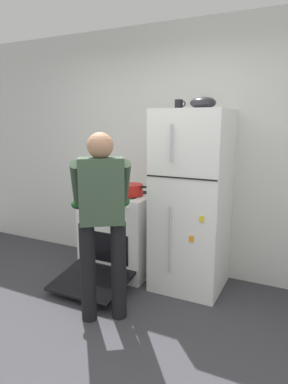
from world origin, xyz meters
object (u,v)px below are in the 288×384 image
(refrigerator, at_px, (192,201))
(pepper_mill, at_px, (107,181))
(person_cook, at_px, (102,211))
(red_pot, at_px, (131,190))
(coffee_mug, at_px, (179,104))
(mixing_bowl, at_px, (203,103))
(stove_range, at_px, (120,233))

(refrigerator, height_order, pepper_mill, refrigerator)
(refrigerator, bearing_deg, person_cook, -118.40)
(red_pot, xyz_separation_m, coffee_mug, (0.49, 0.10, 0.88))
(refrigerator, distance_m, mixing_bowl, 0.96)
(refrigerator, distance_m, coffee_mug, 0.96)
(person_cook, height_order, pepper_mill, person_cook)
(refrigerator, xyz_separation_m, pepper_mill, (-1.12, 0.20, 0.08))
(refrigerator, height_order, red_pot, refrigerator)
(mixing_bowl, bearing_deg, refrigerator, -179.79)
(stove_range, distance_m, pepper_mill, 0.65)
(pepper_mill, xyz_separation_m, mixing_bowl, (1.20, -0.20, 0.87))
(stove_range, bearing_deg, red_pot, -11.39)
(stove_range, height_order, red_pot, red_pot)
(refrigerator, relative_size, red_pot, 5.11)
(stove_range, xyz_separation_m, person_cook, (0.34, -0.88, 0.51))
(stove_range, bearing_deg, person_cook, -68.76)
(stove_range, relative_size, red_pot, 3.45)
(stove_range, distance_m, mixing_bowl, 1.67)
(refrigerator, bearing_deg, mixing_bowl, 0.21)
(coffee_mug, height_order, pepper_mill, coffee_mug)
(mixing_bowl, bearing_deg, pepper_mill, 170.57)
(stove_range, relative_size, person_cook, 0.76)
(person_cook, relative_size, coffee_mug, 14.28)
(person_cook, distance_m, coffee_mug, 1.33)
(red_pot, relative_size, mixing_bowl, 1.45)
(coffee_mug, xyz_separation_m, mixing_bowl, (0.26, -0.05, 0.01))
(refrigerator, distance_m, pepper_mill, 1.14)
(coffee_mug, bearing_deg, person_cook, -107.96)
(coffee_mug, distance_m, mixing_bowl, 0.26)
(red_pot, bearing_deg, stove_range, 168.61)
(refrigerator, bearing_deg, pepper_mill, 169.90)
(pepper_mill, relative_size, mixing_bowl, 0.62)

